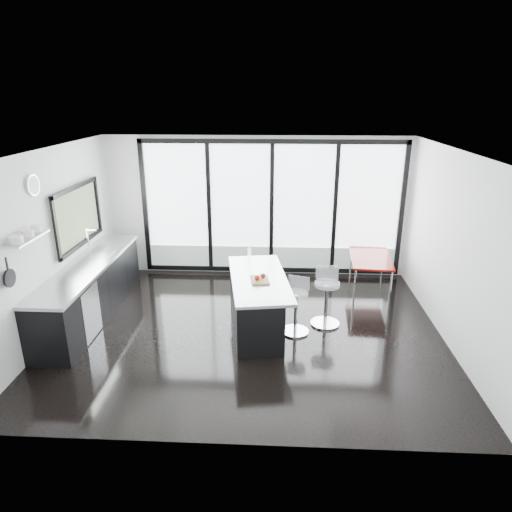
# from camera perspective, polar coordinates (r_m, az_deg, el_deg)

# --- Properties ---
(floor) EXTENTS (6.00, 5.00, 0.00)m
(floor) POSITION_cam_1_polar(r_m,az_deg,el_deg) (7.34, -0.91, -9.27)
(floor) COLOR black
(floor) RESTS_ON ground
(ceiling) EXTENTS (6.00, 5.00, 0.00)m
(ceiling) POSITION_cam_1_polar(r_m,az_deg,el_deg) (6.46, -1.05, 13.00)
(ceiling) COLOR white
(ceiling) RESTS_ON wall_back
(wall_back) EXTENTS (6.00, 0.09, 2.80)m
(wall_back) POSITION_cam_1_polar(r_m,az_deg,el_deg) (9.16, 1.78, 5.26)
(wall_back) COLOR silver
(wall_back) RESTS_ON ground
(wall_front) EXTENTS (6.00, 0.00, 2.80)m
(wall_front) POSITION_cam_1_polar(r_m,az_deg,el_deg) (4.48, -3.18, -9.04)
(wall_front) COLOR silver
(wall_front) RESTS_ON ground
(wall_left) EXTENTS (0.26, 5.00, 2.80)m
(wall_left) POSITION_cam_1_polar(r_m,az_deg,el_deg) (7.76, -23.35, 3.19)
(wall_left) COLOR silver
(wall_left) RESTS_ON ground
(wall_right) EXTENTS (0.00, 5.00, 2.80)m
(wall_right) POSITION_cam_1_polar(r_m,az_deg,el_deg) (7.22, 23.51, 0.66)
(wall_right) COLOR silver
(wall_right) RESTS_ON ground
(counter_cabinets) EXTENTS (0.69, 3.24, 1.36)m
(counter_cabinets) POSITION_cam_1_polar(r_m,az_deg,el_deg) (8.10, -20.01, -3.99)
(counter_cabinets) COLOR black
(counter_cabinets) RESTS_ON floor
(island) EXTENTS (1.16, 2.15, 1.08)m
(island) POSITION_cam_1_polar(r_m,az_deg,el_deg) (7.31, -0.17, -5.67)
(island) COLOR black
(island) RESTS_ON floor
(bar_stool_near) EXTENTS (0.54, 0.54, 0.69)m
(bar_stool_near) POSITION_cam_1_polar(r_m,az_deg,el_deg) (7.15, 4.98, -7.05)
(bar_stool_near) COLOR silver
(bar_stool_near) RESTS_ON floor
(bar_stool_far) EXTENTS (0.50, 0.50, 0.74)m
(bar_stool_far) POSITION_cam_1_polar(r_m,az_deg,el_deg) (7.43, 8.74, -5.90)
(bar_stool_far) COLOR silver
(bar_stool_far) RESTS_ON floor
(red_table) EXTENTS (0.82, 1.32, 0.67)m
(red_table) POSITION_cam_1_polar(r_m,az_deg,el_deg) (8.86, 13.98, -2.20)
(red_table) COLOR maroon
(red_table) RESTS_ON floor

